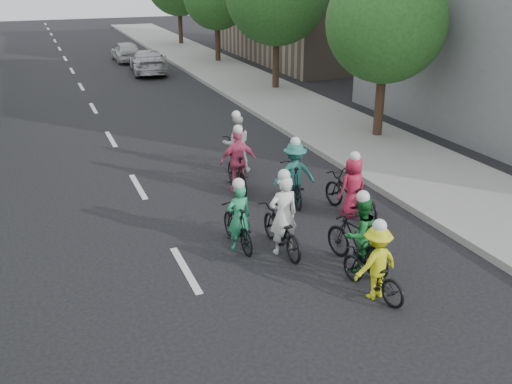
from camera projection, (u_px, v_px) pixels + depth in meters
ground at (185, 270)px, 11.54m from camera, size 120.00×120.00×0.00m
sidewalk_right at (313, 116)px, 22.89m from camera, size 4.00×80.00×0.15m
curb_right at (268, 120)px, 22.21m from camera, size 0.18×80.00×0.18m
tree_r_0 at (386, 23)px, 18.78m from camera, size 4.00×4.00×5.97m
cyclist_0 at (282, 225)px, 12.08m from camera, size 0.65×1.85×1.89m
cyclist_1 at (358, 239)px, 11.37m from camera, size 0.86×1.88×1.72m
cyclist_2 at (374, 268)px, 10.46m from camera, size 1.00×1.71×1.57m
cyclist_3 at (238, 167)px, 15.35m from camera, size 1.02×1.73×1.86m
cyclist_4 at (351, 193)px, 13.86m from camera, size 0.98×2.03×1.66m
cyclist_5 at (238, 223)px, 12.27m from camera, size 0.55×1.64×1.63m
cyclist_6 at (236, 150)px, 16.83m from camera, size 0.93×1.89×1.85m
cyclist_7 at (294, 178)px, 14.50m from camera, size 1.16×1.85×1.79m
follow_car_lead at (148, 62)px, 32.09m from camera, size 2.29×4.69×1.31m
follow_car_trail at (126, 51)px, 36.06m from camera, size 1.53×3.73×1.27m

